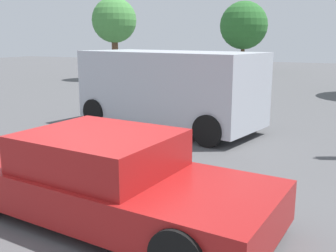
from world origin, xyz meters
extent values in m
plane|color=#515154|center=(0.00, 0.00, 0.00)|extent=(80.00, 80.00, 0.00)
cube|color=maroon|center=(0.15, 0.00, 0.43)|extent=(4.84, 2.30, 0.53)
cube|color=maroon|center=(0.05, 0.01, 0.94)|extent=(2.13, 1.87, 0.51)
cube|color=slate|center=(0.98, -0.08, 0.94)|extent=(0.22, 1.55, 0.43)
cube|color=slate|center=(-0.87, 0.11, 0.94)|extent=(0.22, 1.55, 0.43)
cylinder|color=black|center=(1.87, 0.69, 0.32)|extent=(0.66, 0.29, 0.64)
cylinder|color=black|center=(-1.39, 1.03, 0.32)|extent=(0.66, 0.29, 0.64)
ellipsoid|color=beige|center=(-1.20, 2.99, 0.23)|extent=(0.43, 0.36, 0.22)
sphere|color=beige|center=(-1.41, 2.90, 0.29)|extent=(0.18, 0.18, 0.18)
sphere|color=beige|center=(-1.47, 2.87, 0.29)|extent=(0.08, 0.08, 0.08)
cylinder|color=beige|center=(-1.28, 2.89, 0.07)|extent=(0.06, 0.06, 0.14)
cylinder|color=beige|center=(-1.33, 3.00, 0.07)|extent=(0.06, 0.06, 0.14)
cylinder|color=beige|center=(-1.07, 2.99, 0.07)|extent=(0.06, 0.06, 0.14)
cylinder|color=beige|center=(-1.12, 3.10, 0.07)|extent=(0.06, 0.06, 0.14)
sphere|color=beige|center=(-1.00, 3.09, 0.26)|extent=(0.10, 0.10, 0.10)
cube|color=#B2B7C1|center=(-1.43, 5.47, 1.17)|extent=(5.37, 3.15, 1.89)
cube|color=slate|center=(0.98, 4.92, 1.58)|extent=(0.44, 1.74, 0.76)
cylinder|color=black|center=(0.66, 6.01, 0.38)|extent=(0.80, 0.41, 0.76)
cylinder|color=black|center=(0.22, 4.08, 0.38)|extent=(0.80, 0.41, 0.76)
cylinder|color=black|center=(-3.09, 6.86, 0.38)|extent=(0.80, 0.41, 0.76)
cylinder|color=black|center=(-3.52, 4.92, 0.38)|extent=(0.80, 0.41, 0.76)
cylinder|color=brown|center=(-10.07, 16.35, 1.27)|extent=(0.38, 0.38, 2.55)
sphere|color=#478C42|center=(-10.07, 16.35, 3.54)|extent=(2.66, 2.66, 2.66)
cylinder|color=brown|center=(-4.57, 25.57, 1.06)|extent=(0.29, 0.29, 2.11)
sphere|color=#2D6B2D|center=(-4.57, 25.57, 3.45)|extent=(3.55, 3.55, 3.55)
camera|label=1|loc=(3.07, -4.28, 2.43)|focal=42.05mm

